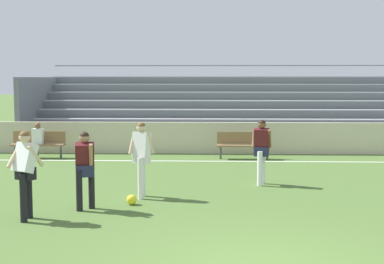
% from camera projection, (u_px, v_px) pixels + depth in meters
% --- Properties ---
extents(field_line_sideline, '(44.00, 0.12, 0.01)m').
position_uv_depth(field_line_sideline, '(233.00, 161.00, 17.85)').
color(field_line_sideline, white).
rests_on(field_line_sideline, ground).
extents(sideline_wall, '(48.00, 0.16, 1.13)m').
position_uv_depth(sideline_wall, '(231.00, 138.00, 19.63)').
color(sideline_wall, beige).
rests_on(sideline_wall, ground).
extents(bleacher_stand, '(16.00, 5.62, 3.32)m').
position_uv_depth(bleacher_stand, '(224.00, 108.00, 23.11)').
color(bleacher_stand, '#B2B2B7').
rests_on(bleacher_stand, ground).
extents(bench_far_right, '(1.80, 0.40, 0.90)m').
position_uv_depth(bench_far_right, '(244.00, 143.00, 18.39)').
color(bench_far_right, olive).
rests_on(bench_far_right, ground).
extents(bench_near_wall_gap, '(1.80, 0.40, 0.90)m').
position_uv_depth(bench_near_wall_gap, '(39.00, 142.00, 18.63)').
color(bench_near_wall_gap, olive).
rests_on(bench_near_wall_gap, ground).
extents(spectator_seated, '(0.36, 0.42, 1.21)m').
position_uv_depth(spectator_seated, '(37.00, 138.00, 18.50)').
color(spectator_seated, '#2D2D38').
rests_on(spectator_seated, ground).
extents(player_dark_wide_right, '(0.45, 0.55, 1.62)m').
position_uv_depth(player_dark_wide_right, '(85.00, 164.00, 11.22)').
color(player_dark_wide_right, black).
rests_on(player_dark_wide_right, ground).
extents(player_white_challenging, '(0.60, 0.44, 1.72)m').
position_uv_depth(player_white_challenging, '(141.00, 153.00, 12.36)').
color(player_white_challenging, white).
rests_on(player_white_challenging, ground).
extents(player_white_overlapping, '(0.65, 0.52, 1.72)m').
position_uv_depth(player_white_overlapping, '(25.00, 167.00, 10.39)').
color(player_white_overlapping, black).
rests_on(player_white_overlapping, ground).
extents(player_dark_wide_left, '(0.52, 0.45, 1.66)m').
position_uv_depth(player_dark_wide_left, '(262.00, 146.00, 13.86)').
color(player_dark_wide_left, white).
rests_on(player_dark_wide_left, ground).
extents(soccer_ball, '(0.22, 0.22, 0.22)m').
position_uv_depth(soccer_ball, '(132.00, 200.00, 11.75)').
color(soccer_ball, yellow).
rests_on(soccer_ball, ground).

